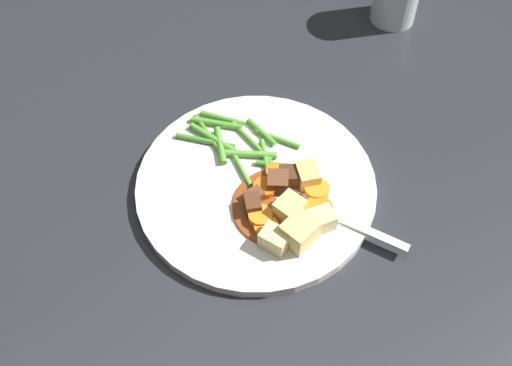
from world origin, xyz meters
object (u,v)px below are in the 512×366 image
at_px(carrot_slice_1, 276,173).
at_px(carrot_slice_2, 266,227).
at_px(dinner_plate, 256,186).
at_px(carrot_slice_5, 264,189).
at_px(carrot_slice_6, 317,189).
at_px(carrot_slice_3, 261,217).
at_px(meat_chunk_0, 255,196).
at_px(carrot_slice_4, 301,218).
at_px(potato_chunk_1, 299,232).
at_px(carrot_slice_0, 319,209).
at_px(meat_chunk_1, 289,177).
at_px(potato_chunk_2, 275,239).
at_px(potato_chunk_3, 288,210).
at_px(potato_chunk_4, 308,176).
at_px(meat_chunk_2, 278,182).
at_px(meat_chunk_3, 253,205).
at_px(potato_chunk_0, 322,220).
at_px(fork, 331,215).

relative_size(carrot_slice_1, carrot_slice_2, 0.89).
relative_size(dinner_plate, carrot_slice_1, 11.50).
relative_size(carrot_slice_5, carrot_slice_6, 0.93).
bearing_deg(carrot_slice_3, carrot_slice_1, 124.11).
bearing_deg(carrot_slice_1, dinner_plate, -103.90).
bearing_deg(meat_chunk_0, carrot_slice_2, -22.16).
bearing_deg(carrot_slice_4, potato_chunk_1, -46.10).
distance_m(carrot_slice_0, carrot_slice_5, 0.07).
distance_m(carrot_slice_4, meat_chunk_0, 0.06).
bearing_deg(carrot_slice_1, carrot_slice_5, -70.60).
bearing_deg(carrot_slice_1, meat_chunk_1, 17.25).
xyz_separation_m(carrot_slice_6, potato_chunk_2, (0.02, -0.08, 0.01)).
distance_m(carrot_slice_0, potato_chunk_3, 0.04).
relative_size(carrot_slice_6, potato_chunk_4, 1.00).
bearing_deg(carrot_slice_0, carrot_slice_1, -176.45).
height_order(potato_chunk_3, meat_chunk_2, potato_chunk_3).
distance_m(carrot_slice_5, meat_chunk_1, 0.03).
distance_m(carrot_slice_4, carrot_slice_5, 0.06).
distance_m(dinner_plate, carrot_slice_5, 0.02).
bearing_deg(meat_chunk_2, carrot_slice_5, -107.47).
height_order(carrot_slice_0, potato_chunk_2, potato_chunk_2).
height_order(carrot_slice_4, potato_chunk_4, potato_chunk_4).
relative_size(carrot_slice_0, meat_chunk_2, 1.31).
relative_size(meat_chunk_2, meat_chunk_3, 1.06).
height_order(carrot_slice_2, potato_chunk_0, potato_chunk_0).
xyz_separation_m(carrot_slice_0, potato_chunk_4, (-0.04, 0.02, 0.01)).
xyz_separation_m(meat_chunk_2, meat_chunk_3, (0.01, -0.04, -0.00)).
bearing_deg(carrot_slice_4, fork, 62.41).
bearing_deg(meat_chunk_1, carrot_slice_3, -71.17).
relative_size(carrot_slice_0, fork, 0.19).
xyz_separation_m(carrot_slice_2, meat_chunk_1, (-0.03, 0.06, 0.01)).
height_order(carrot_slice_4, meat_chunk_1, meat_chunk_1).
relative_size(carrot_slice_1, carrot_slice_6, 0.84).
distance_m(carrot_slice_0, carrot_slice_3, 0.07).
distance_m(carrot_slice_5, potato_chunk_0, 0.08).
height_order(potato_chunk_4, meat_chunk_0, potato_chunk_4).
distance_m(carrot_slice_5, fork, 0.08).
height_order(meat_chunk_0, fork, meat_chunk_0).
xyz_separation_m(dinner_plate, carrot_slice_0, (0.08, 0.03, 0.01)).
relative_size(carrot_slice_0, carrot_slice_6, 1.09).
height_order(carrot_slice_1, potato_chunk_4, potato_chunk_4).
xyz_separation_m(dinner_plate, potato_chunk_4, (0.04, 0.05, 0.02)).
bearing_deg(meat_chunk_1, fork, 4.93).
bearing_deg(meat_chunk_3, carrot_slice_6, 69.18).
relative_size(carrot_slice_0, carrot_slice_3, 1.17).
relative_size(meat_chunk_0, meat_chunk_1, 0.82).
bearing_deg(potato_chunk_4, carrot_slice_3, -84.92).
distance_m(potato_chunk_0, meat_chunk_3, 0.08).
height_order(carrot_slice_3, carrot_slice_4, same).
bearing_deg(carrot_slice_2, carrot_slice_0, 73.58).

